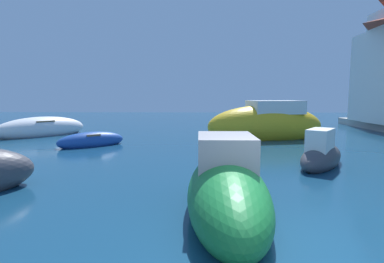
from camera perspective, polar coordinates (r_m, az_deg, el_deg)
The scene contains 6 objects.
ground at distance 4.86m, azimuth 21.69°, elevation -21.52°, with size 80.00×80.00×0.00m, color navy.
moored_boat_0 at distance 14.71m, azimuth -18.28°, elevation -1.68°, with size 2.96×2.65×0.84m.
moored_boat_2 at distance 17.10m, azimuth 13.69°, elevation 1.24°, with size 6.81×3.77×2.56m.
moored_boat_3 at distance 6.01m, azimuth 6.50°, elevation -10.87°, with size 1.54×4.44×1.79m.
moored_boat_6 at distance 10.80m, azimuth 23.00°, elevation -4.13°, with size 2.58×3.08×1.44m.
moored_boat_7 at distance 19.71m, azimuth -26.25°, elevation 0.45°, with size 4.47×4.85×1.42m.
Camera 1 is at (-1.55, -4.02, 2.25)m, focal length 28.52 mm.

